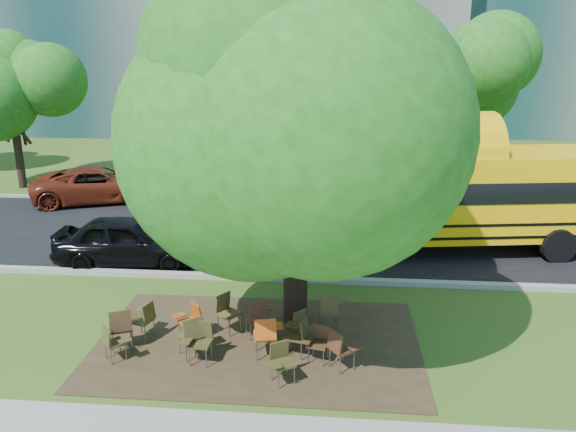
# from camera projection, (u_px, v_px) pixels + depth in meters

# --- Properties ---
(ground) EXTENTS (160.00, 160.00, 0.00)m
(ground) POSITION_uv_depth(u_px,v_px,m) (218.00, 330.00, 12.83)
(ground) COLOR #335119
(ground) RESTS_ON ground
(dirt_patch) EXTENTS (7.00, 4.50, 0.03)m
(dirt_patch) POSITION_uv_depth(u_px,v_px,m) (258.00, 343.00, 12.27)
(dirt_patch) COLOR #382819
(dirt_patch) RESTS_ON ground
(asphalt_road) EXTENTS (80.00, 8.00, 0.04)m
(asphalt_road) POSITION_uv_depth(u_px,v_px,m) (259.00, 234.00, 19.51)
(asphalt_road) COLOR black
(asphalt_road) RESTS_ON ground
(kerb_near) EXTENTS (80.00, 0.25, 0.14)m
(kerb_near) POSITION_uv_depth(u_px,v_px,m) (240.00, 277.00, 15.68)
(kerb_near) COLOR gray
(kerb_near) RESTS_ON ground
(kerb_far) EXTENTS (80.00, 0.25, 0.14)m
(kerb_far) POSITION_uv_depth(u_px,v_px,m) (273.00, 202.00, 23.42)
(kerb_far) COLOR gray
(kerb_far) RESTS_ON ground
(bg_tree_0) EXTENTS (5.20, 5.20, 7.18)m
(bg_tree_0) POSITION_uv_depth(u_px,v_px,m) (10.00, 88.00, 24.98)
(bg_tree_0) COLOR black
(bg_tree_0) RESTS_ON ground
(bg_tree_2) EXTENTS (4.80, 4.80, 6.62)m
(bg_tree_2) POSITION_uv_depth(u_px,v_px,m) (182.00, 92.00, 27.35)
(bg_tree_2) COLOR black
(bg_tree_2) RESTS_ON ground
(bg_tree_3) EXTENTS (5.60, 5.60, 7.84)m
(bg_tree_3) POSITION_uv_depth(u_px,v_px,m) (464.00, 78.00, 24.10)
(bg_tree_3) COLOR black
(bg_tree_3) RESTS_ON ground
(main_tree) EXTENTS (7.20, 7.20, 8.81)m
(main_tree) POSITION_uv_depth(u_px,v_px,m) (296.00, 98.00, 11.80)
(main_tree) COLOR black
(main_tree) RESTS_ON ground
(school_bus) EXTENTS (13.19, 4.68, 3.16)m
(school_bus) POSITION_uv_depth(u_px,v_px,m) (443.00, 195.00, 17.52)
(school_bus) COLOR #FFB708
(school_bus) RESTS_ON ground
(chair_0) EXTENTS (0.66, 0.76, 0.96)m
(chair_0) POSITION_uv_depth(u_px,v_px,m) (122.00, 325.00, 11.84)
(chair_0) COLOR #3F2A16
(chair_0) RESTS_ON ground
(chair_1) EXTENTS (0.67, 0.53, 0.78)m
(chair_1) POSITION_uv_depth(u_px,v_px,m) (113.00, 341.00, 11.41)
(chair_1) COLOR #423C1C
(chair_1) RESTS_ON ground
(chair_2) EXTENTS (0.64, 0.81, 0.96)m
(chair_2) POSITION_uv_depth(u_px,v_px,m) (193.00, 332.00, 11.53)
(chair_2) COLOR #453E1D
(chair_2) RESTS_ON ground
(chair_3) EXTENTS (0.61, 0.52, 0.89)m
(chair_3) POSITION_uv_depth(u_px,v_px,m) (200.00, 338.00, 11.38)
(chair_3) COLOR #443A1D
(chair_3) RESTS_ON ground
(chair_4) EXTENTS (0.65, 0.67, 0.96)m
(chair_4) POSITION_uv_depth(u_px,v_px,m) (266.00, 333.00, 11.51)
(chair_4) COLOR #D95417
(chair_4) RESTS_ON ground
(chair_5) EXTENTS (0.56, 0.69, 0.84)m
(chair_5) POSITION_uv_depth(u_px,v_px,m) (281.00, 359.00, 10.67)
(chair_5) COLOR #413C1C
(chair_5) RESTS_ON ground
(chair_6) EXTENTS (0.53, 0.68, 0.90)m
(chair_6) POSITION_uv_depth(u_px,v_px,m) (299.00, 332.00, 11.61)
(chair_6) COLOR #49341A
(chair_6) RESTS_ON ground
(chair_7) EXTENTS (0.74, 0.59, 0.88)m
(chair_7) POSITION_uv_depth(u_px,v_px,m) (341.00, 346.00, 11.07)
(chair_7) COLOR #492B1A
(chair_7) RESTS_ON ground
(chair_8) EXTENTS (0.53, 0.68, 0.88)m
(chair_8) POSITION_uv_depth(u_px,v_px,m) (145.00, 317.00, 12.31)
(chair_8) COLOR #494620
(chair_8) RESTS_ON ground
(chair_9) EXTENTS (0.73, 0.58, 0.85)m
(chair_9) POSITION_uv_depth(u_px,v_px,m) (191.00, 318.00, 12.30)
(chair_9) COLOR #A44311
(chair_9) RESTS_ON ground
(chair_10) EXTENTS (0.61, 0.78, 0.91)m
(chair_10) POSITION_uv_depth(u_px,v_px,m) (226.00, 310.00, 12.59)
(chair_10) COLOR brown
(chair_10) RESTS_ON ground
(chair_11) EXTENTS (0.62, 0.73, 0.92)m
(chair_11) POSITION_uv_depth(u_px,v_px,m) (258.00, 315.00, 12.35)
(chair_11) COLOR #4B2B1B
(chair_11) RESTS_ON ground
(chair_12) EXTENTS (0.52, 0.66, 0.77)m
(chair_12) POSITION_uv_depth(u_px,v_px,m) (302.00, 325.00, 12.09)
(chair_12) COLOR brown
(chair_12) RESTS_ON ground
(chair_13) EXTENTS (0.59, 0.58, 0.89)m
(chair_13) POSITION_uv_depth(u_px,v_px,m) (330.00, 308.00, 12.71)
(chair_13) COLOR brown
(chair_13) RESTS_ON ground
(chair_14) EXTENTS (0.61, 0.48, 0.80)m
(chair_14) POSITION_uv_depth(u_px,v_px,m) (318.00, 340.00, 11.43)
(chair_14) COLOR #472B19
(chair_14) RESTS_ON ground
(black_car) EXTENTS (4.41, 2.04, 1.46)m
(black_car) POSITION_uv_depth(u_px,v_px,m) (129.00, 240.00, 16.68)
(black_car) COLOR black
(black_car) RESTS_ON ground
(bg_car_red) EXTENTS (5.86, 4.22, 1.48)m
(bg_car_red) POSITION_uv_depth(u_px,v_px,m) (99.00, 185.00, 23.56)
(bg_car_red) COLOR #5D1E10
(bg_car_red) RESTS_ON ground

